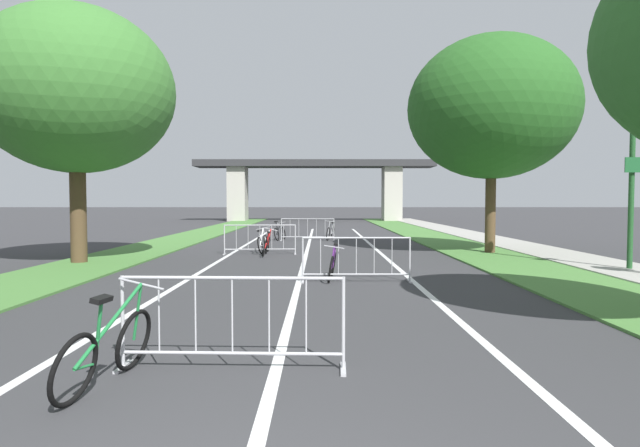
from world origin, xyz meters
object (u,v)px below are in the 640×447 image
object	(u,v)px
tree_left_pine_near	(76,91)
bicycle_green_2	(107,350)
crowd_barrier_nearest	(232,323)
bicycle_silver_3	(331,232)
crowd_barrier_second	(356,260)
bicycle_black_0	(280,233)
crowd_barrier_third	(260,239)
lamppost_with_sign	(633,151)
bicycle_purple_5	(332,265)
crowd_barrier_fourth	(308,230)
tree_right_cypress_far	(492,108)
bicycle_white_1	(263,243)
bicycle_red_4	(267,245)

from	to	relation	value
tree_left_pine_near	bicycle_green_2	distance (m)	12.49
crowd_barrier_nearest	bicycle_silver_3	world-z (taller)	crowd_barrier_nearest
crowd_barrier_nearest	crowd_barrier_second	distance (m)	6.53
tree_left_pine_near	bicycle_black_0	world-z (taller)	tree_left_pine_near
crowd_barrier_third	crowd_barrier_nearest	bearing A→B (deg)	-84.83
lamppost_with_sign	crowd_barrier_nearest	xyz separation A→B (m)	(-9.26, -8.08, -2.69)
bicycle_green_2	bicycle_purple_5	size ratio (longest dim) A/B	1.05
crowd_barrier_second	bicycle_purple_5	bearing A→B (deg)	145.67
crowd_barrier_second	crowd_barrier_fourth	distance (m)	12.63
lamppost_with_sign	crowd_barrier_fourth	world-z (taller)	lamppost_with_sign
bicycle_black_0	bicycle_green_2	distance (m)	19.79
tree_right_cypress_far	bicycle_white_1	world-z (taller)	tree_right_cypress_far
lamppost_with_sign	crowd_barrier_second	distance (m)	8.11
crowd_barrier_third	crowd_barrier_fourth	xyz separation A→B (m)	(1.53, 6.27, 0.00)
lamppost_with_sign	crowd_barrier_fourth	bearing A→B (deg)	129.53
tree_left_pine_near	lamppost_with_sign	world-z (taller)	tree_left_pine_near
crowd_barrier_nearest	crowd_barrier_fourth	world-z (taller)	same
lamppost_with_sign	crowd_barrier_second	size ratio (longest dim) A/B	2.13
crowd_barrier_nearest	crowd_barrier_third	distance (m)	12.60
crowd_barrier_nearest	tree_right_cypress_far	bearing A→B (deg)	61.12
crowd_barrier_nearest	bicycle_silver_3	size ratio (longest dim) A/B	1.51
tree_left_pine_near	bicycle_white_1	size ratio (longest dim) A/B	4.61
tree_left_pine_near	bicycle_black_0	bearing A→B (deg)	60.65
bicycle_red_4	bicycle_purple_5	xyz separation A→B (m)	(2.13, -5.43, -0.01)
lamppost_with_sign	bicycle_green_2	xyz separation A→B (m)	(-10.43, -8.64, -2.83)
tree_right_cypress_far	bicycle_white_1	distance (m)	9.46
tree_right_cypress_far	bicycle_red_4	size ratio (longest dim) A/B	4.57
lamppost_with_sign	tree_left_pine_near	bearing A→B (deg)	173.64
crowd_barrier_nearest	bicycle_purple_5	size ratio (longest dim) A/B	1.55
crowd_barrier_third	bicycle_green_2	xyz separation A→B (m)	(-0.04, -13.11, -0.14)
lamppost_with_sign	bicycle_black_0	size ratio (longest dim) A/B	3.32
bicycle_white_1	bicycle_silver_3	world-z (taller)	bicycle_silver_3
crowd_barrier_third	bicycle_silver_3	xyz separation A→B (m)	(2.63, 6.75, -0.16)
tree_left_pine_near	crowd_barrier_second	bearing A→B (deg)	-23.64
lamppost_with_sign	crowd_barrier_third	size ratio (longest dim) A/B	2.12
crowd_barrier_fourth	bicycle_purple_5	size ratio (longest dim) A/B	1.55
bicycle_silver_3	bicycle_purple_5	bearing A→B (deg)	102.54
tree_right_cypress_far	bicycle_red_4	bearing A→B (deg)	-174.74
bicycle_red_4	crowd_barrier_nearest	bearing A→B (deg)	-86.41
bicycle_white_1	bicycle_purple_5	world-z (taller)	bicycle_white_1
tree_left_pine_near	bicycle_silver_3	bearing A→B (deg)	50.77
crowd_barrier_fourth	bicycle_black_0	distance (m)	1.42
crowd_barrier_fourth	bicycle_white_1	size ratio (longest dim) A/B	1.55
crowd_barrier_third	crowd_barrier_fourth	size ratio (longest dim) A/B	1.00
tree_left_pine_near	bicycle_green_2	world-z (taller)	tree_left_pine_near
lamppost_with_sign	crowd_barrier_fourth	distance (m)	14.18
lamppost_with_sign	bicycle_purple_5	bearing A→B (deg)	-169.80
crowd_barrier_nearest	bicycle_black_0	xyz separation A→B (m)	(-0.96, 19.22, -0.17)
bicycle_purple_5	bicycle_green_2	bearing A→B (deg)	76.35
tree_right_cypress_far	bicycle_black_0	distance (m)	11.34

